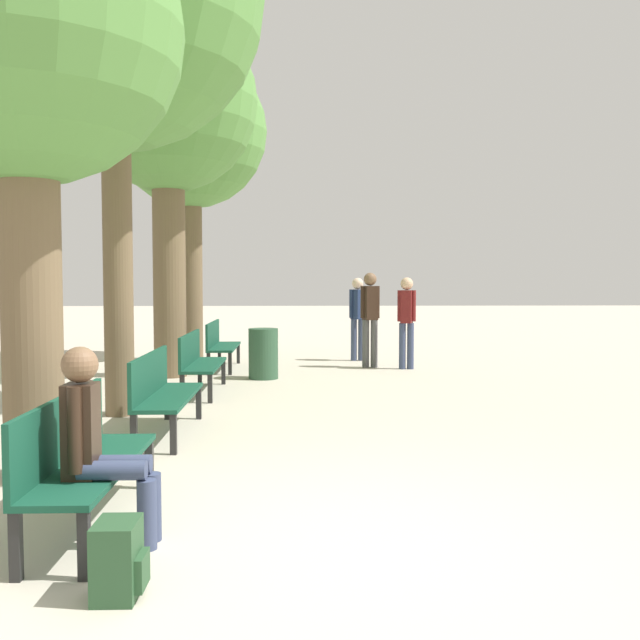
% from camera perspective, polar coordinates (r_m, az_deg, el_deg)
% --- Properties ---
extents(ground_plane, '(80.00, 80.00, 0.00)m').
position_cam_1_polar(ground_plane, '(4.60, 1.48, -17.49)').
color(ground_plane, beige).
extents(bench_row_0, '(0.46, 1.79, 0.86)m').
position_cam_1_polar(bench_row_0, '(5.02, -18.69, -10.00)').
color(bench_row_0, '#144733').
rests_on(bench_row_0, ground_plane).
extents(bench_row_1, '(0.46, 1.79, 0.86)m').
position_cam_1_polar(bench_row_1, '(7.67, -12.63, -5.34)').
color(bench_row_1, '#144733').
rests_on(bench_row_1, ground_plane).
extents(bench_row_2, '(0.46, 1.79, 0.86)m').
position_cam_1_polar(bench_row_2, '(10.38, -9.75, -3.07)').
color(bench_row_2, '#144733').
rests_on(bench_row_2, ground_plane).
extents(bench_row_3, '(0.46, 1.79, 0.86)m').
position_cam_1_polar(bench_row_3, '(13.13, -8.08, -1.74)').
color(bench_row_3, '#144733').
rests_on(bench_row_3, ground_plane).
extents(tree_row_0, '(2.50, 2.50, 4.88)m').
position_cam_1_polar(tree_row_0, '(6.48, -22.48, 20.19)').
color(tree_row_0, brown).
rests_on(tree_row_0, ground_plane).
extents(tree_row_1, '(3.53, 3.53, 6.69)m').
position_cam_1_polar(tree_row_1, '(9.43, -16.18, 23.33)').
color(tree_row_1, brown).
rests_on(tree_row_1, ground_plane).
extents(tree_row_2, '(2.98, 2.98, 6.06)m').
position_cam_1_polar(tree_row_2, '(12.51, -12.11, 16.27)').
color(tree_row_2, brown).
rests_on(tree_row_2, ground_plane).
extents(tree_row_3, '(3.07, 3.07, 6.13)m').
position_cam_1_polar(tree_row_3, '(14.96, -10.33, 14.40)').
color(tree_row_3, brown).
rests_on(tree_row_3, ground_plane).
extents(person_seated, '(0.58, 0.33, 1.23)m').
position_cam_1_polar(person_seated, '(4.60, -17.23, -9.20)').
color(person_seated, '#384260').
rests_on(person_seated, ground_plane).
extents(backpack, '(0.26, 0.29, 0.40)m').
position_cam_1_polar(backpack, '(3.99, -15.83, -17.99)').
color(backpack, '#284C2D').
rests_on(backpack, ground_plane).
extents(pedestrian_near, '(0.34, 0.30, 1.67)m').
position_cam_1_polar(pedestrian_near, '(14.32, 3.03, 0.54)').
color(pedestrian_near, '#384260').
rests_on(pedestrian_near, ground_plane).
extents(pedestrian_mid, '(0.34, 0.28, 1.67)m').
position_cam_1_polar(pedestrian_mid, '(13.04, 6.94, 0.26)').
color(pedestrian_mid, '#384260').
rests_on(pedestrian_mid, ground_plane).
extents(pedestrian_far, '(0.36, 0.28, 1.76)m').
position_cam_1_polar(pedestrian_far, '(13.22, 4.02, 0.54)').
color(pedestrian_far, '#4C4C4C').
rests_on(pedestrian_far, ground_plane).
extents(trash_bin, '(0.49, 0.49, 0.83)m').
position_cam_1_polar(trash_bin, '(11.76, -4.56, -2.70)').
color(trash_bin, '#2D5138').
rests_on(trash_bin, ground_plane).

